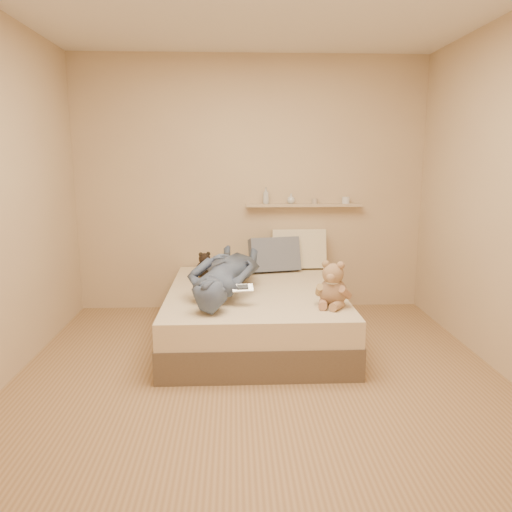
{
  "coord_description": "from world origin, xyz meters",
  "views": [
    {
      "loc": [
        -0.18,
        -3.3,
        1.58
      ],
      "look_at": [
        0.0,
        0.65,
        0.8
      ],
      "focal_mm": 35.0,
      "sensor_mm": 36.0,
      "label": 1
    }
  ],
  "objects_px": {
    "pillow_cream": "(299,249)",
    "pillow_grey": "(274,255)",
    "bed": "(255,314)",
    "wall_shelf": "(304,205)",
    "person": "(225,272)",
    "teddy_bear": "(333,288)",
    "game_console": "(243,288)",
    "dark_plush": "(205,267)"
  },
  "relations": [
    {
      "from": "pillow_cream",
      "to": "pillow_grey",
      "type": "relative_size",
      "value": 1.1
    },
    {
      "from": "bed",
      "to": "wall_shelf",
      "type": "bearing_deg",
      "value": 58.82
    },
    {
      "from": "pillow_cream",
      "to": "person",
      "type": "bearing_deg",
      "value": -129.3
    },
    {
      "from": "bed",
      "to": "teddy_bear",
      "type": "relative_size",
      "value": 5.24
    },
    {
      "from": "bed",
      "to": "person",
      "type": "distance_m",
      "value": 0.48
    },
    {
      "from": "bed",
      "to": "game_console",
      "type": "distance_m",
      "value": 0.64
    },
    {
      "from": "pillow_cream",
      "to": "bed",
      "type": "bearing_deg",
      "value": -120.62
    },
    {
      "from": "teddy_bear",
      "to": "pillow_grey",
      "type": "distance_m",
      "value": 1.28
    },
    {
      "from": "wall_shelf",
      "to": "game_console",
      "type": "bearing_deg",
      "value": -115.06
    },
    {
      "from": "teddy_bear",
      "to": "person",
      "type": "bearing_deg",
      "value": 151.01
    },
    {
      "from": "teddy_bear",
      "to": "dark_plush",
      "type": "height_order",
      "value": "teddy_bear"
    },
    {
      "from": "bed",
      "to": "pillow_cream",
      "type": "relative_size",
      "value": 3.45
    },
    {
      "from": "dark_plush",
      "to": "person",
      "type": "distance_m",
      "value": 0.55
    },
    {
      "from": "person",
      "to": "game_console",
      "type": "bearing_deg",
      "value": 119.06
    },
    {
      "from": "bed",
      "to": "pillow_grey",
      "type": "distance_m",
      "value": 0.83
    },
    {
      "from": "person",
      "to": "wall_shelf",
      "type": "xyz_separation_m",
      "value": [
        0.81,
        0.99,
        0.48
      ]
    },
    {
      "from": "dark_plush",
      "to": "person",
      "type": "xyz_separation_m",
      "value": [
        0.2,
        -0.51,
        0.06
      ]
    },
    {
      "from": "bed",
      "to": "dark_plush",
      "type": "height_order",
      "value": "dark_plush"
    },
    {
      "from": "pillow_cream",
      "to": "dark_plush",
      "type": "bearing_deg",
      "value": -156.99
    },
    {
      "from": "wall_shelf",
      "to": "pillow_cream",
      "type": "bearing_deg",
      "value": -126.61
    },
    {
      "from": "pillow_cream",
      "to": "pillow_grey",
      "type": "xyz_separation_m",
      "value": [
        -0.26,
        -0.14,
        -0.03
      ]
    },
    {
      "from": "game_console",
      "to": "person",
      "type": "height_order",
      "value": "person"
    },
    {
      "from": "pillow_cream",
      "to": "pillow_grey",
      "type": "bearing_deg",
      "value": -151.87
    },
    {
      "from": "bed",
      "to": "game_console",
      "type": "bearing_deg",
      "value": -102.55
    },
    {
      "from": "bed",
      "to": "pillow_grey",
      "type": "xyz_separation_m",
      "value": [
        0.23,
        0.69,
        0.4
      ]
    },
    {
      "from": "game_console",
      "to": "pillow_cream",
      "type": "height_order",
      "value": "pillow_cream"
    },
    {
      "from": "pillow_cream",
      "to": "wall_shelf",
      "type": "relative_size",
      "value": 0.46
    },
    {
      "from": "pillow_cream",
      "to": "game_console",
      "type": "bearing_deg",
      "value": -114.29
    },
    {
      "from": "game_console",
      "to": "pillow_grey",
      "type": "relative_size",
      "value": 0.34
    },
    {
      "from": "dark_plush",
      "to": "wall_shelf",
      "type": "xyz_separation_m",
      "value": [
        1.01,
        0.48,
        0.54
      ]
    },
    {
      "from": "game_console",
      "to": "wall_shelf",
      "type": "distance_m",
      "value": 1.65
    },
    {
      "from": "bed",
      "to": "dark_plush",
      "type": "bearing_deg",
      "value": 137.17
    },
    {
      "from": "person",
      "to": "wall_shelf",
      "type": "height_order",
      "value": "wall_shelf"
    },
    {
      "from": "pillow_cream",
      "to": "wall_shelf",
      "type": "distance_m",
      "value": 0.46
    },
    {
      "from": "dark_plush",
      "to": "pillow_cream",
      "type": "distance_m",
      "value": 1.04
    },
    {
      "from": "pillow_grey",
      "to": "wall_shelf",
      "type": "distance_m",
      "value": 0.62
    },
    {
      "from": "pillow_cream",
      "to": "person",
      "type": "xyz_separation_m",
      "value": [
        -0.75,
        -0.91,
        -0.03
      ]
    },
    {
      "from": "game_console",
      "to": "pillow_cream",
      "type": "relative_size",
      "value": 0.31
    },
    {
      "from": "bed",
      "to": "game_console",
      "type": "relative_size",
      "value": 11.2
    },
    {
      "from": "wall_shelf",
      "to": "bed",
      "type": "bearing_deg",
      "value": -121.18
    },
    {
      "from": "teddy_bear",
      "to": "person",
      "type": "height_order",
      "value": "teddy_bear"
    },
    {
      "from": "teddy_bear",
      "to": "wall_shelf",
      "type": "xyz_separation_m",
      "value": [
        -0.03,
        1.45,
        0.5
      ]
    }
  ]
}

